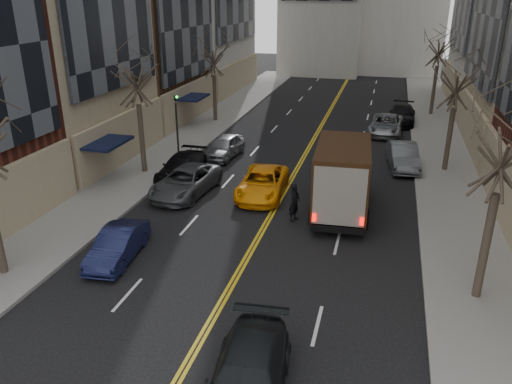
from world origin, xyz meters
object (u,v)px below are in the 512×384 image
at_px(ups_truck, 342,177).
at_px(observer_sedan, 247,380).
at_px(taxi, 262,183).
at_px(pedestrian, 294,202).

xyz_separation_m(ups_truck, observer_sedan, (-1.10, -13.17, -1.10)).
height_order(taxi, pedestrian, pedestrian).
bearing_deg(observer_sedan, ups_truck, 79.95).
bearing_deg(observer_sedan, taxi, 97.37).
distance_m(ups_truck, pedestrian, 2.75).
bearing_deg(pedestrian, observer_sedan, -157.66).
bearing_deg(ups_truck, taxi, 162.63).
relative_size(observer_sedan, taxi, 1.03).
xyz_separation_m(taxi, pedestrian, (2.25, -2.68, 0.24)).
bearing_deg(pedestrian, ups_truck, -34.05).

